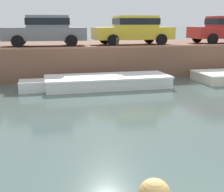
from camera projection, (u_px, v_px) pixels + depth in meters
The scene contains 7 objects.
ground_plane at pixel (99, 122), 8.73m from camera, with size 400.00×400.00×0.00m, color #4C605B.
far_quay_wall at pixel (66, 58), 17.38m from camera, with size 60.00×6.00×1.53m, color brown.
far_wall_coping at pixel (72, 48), 14.47m from camera, with size 60.00×0.24×0.08m, color #9F6C52.
boat_moored_central_white at pixel (102, 82), 13.28m from camera, with size 6.32×1.91×0.50m.
car_left_inner_grey at pixel (46, 29), 15.82m from camera, with size 4.19×2.02×1.54m.
car_centre_yellow at pixel (134, 29), 16.89m from camera, with size 4.33×2.02×1.54m.
mooring_bollard_east at pixel (117, 43), 15.05m from camera, with size 0.15×0.15×0.44m.
Camera 1 is at (-1.59, -1.87, 2.70)m, focal length 50.00 mm.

